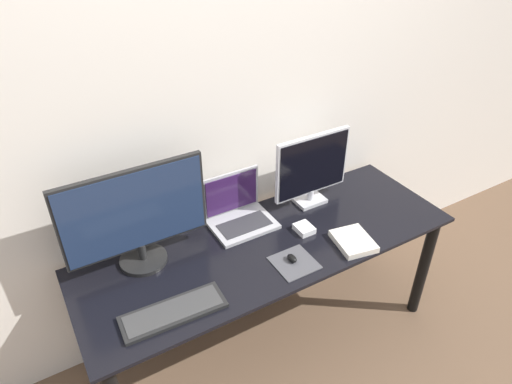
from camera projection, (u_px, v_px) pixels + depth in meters
ground_plane at (300, 381)px, 2.36m from camera, size 12.00×12.00×0.00m
wall_back at (229, 109)px, 2.17m from camera, size 7.00×0.05×2.50m
desk at (269, 262)px, 2.27m from camera, size 1.86×0.64×0.70m
monitor_left at (136, 217)px, 1.95m from camera, size 0.64×0.22×0.48m
monitor_right at (312, 168)px, 2.37m from camera, size 0.44×0.11×0.40m
laptop at (238, 211)px, 2.31m from camera, size 0.32×0.25×0.25m
keyboard at (173, 312)px, 1.83m from camera, size 0.43×0.17×0.02m
mousepad at (294, 263)px, 2.08m from camera, size 0.19×0.19×0.00m
mouse at (292, 258)px, 2.08m from camera, size 0.04×0.06×0.03m
book at (353, 241)px, 2.19m from camera, size 0.20×0.23×0.03m
power_brick at (304, 229)px, 2.27m from camera, size 0.08×0.10×0.03m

